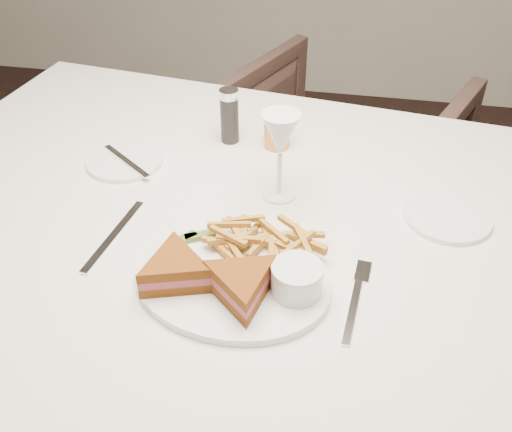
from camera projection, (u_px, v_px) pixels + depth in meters
name	position (u px, v px, depth m)	size (l,w,h in m)	color
table	(260.00, 351.00, 1.28)	(1.54, 1.03, 0.75)	silver
chair_far	(332.00, 166.00, 1.90)	(0.70, 0.66, 0.72)	#47322B
table_setting	(250.00, 229.00, 0.97)	(0.81, 0.66, 0.18)	white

